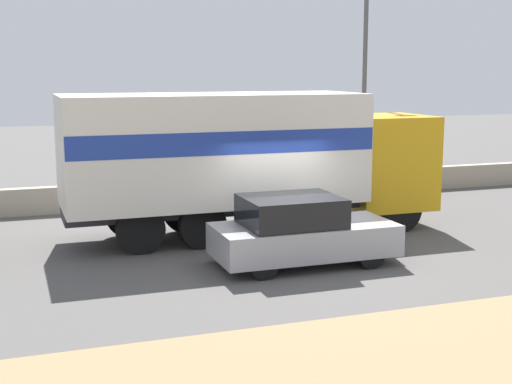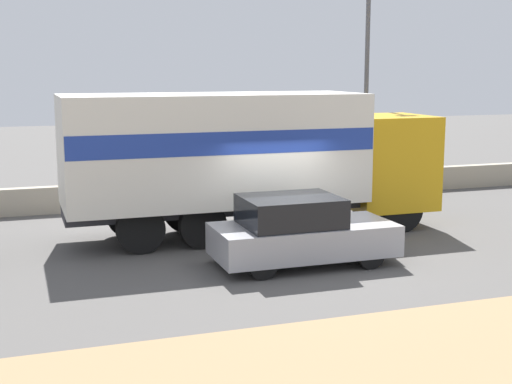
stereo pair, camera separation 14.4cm
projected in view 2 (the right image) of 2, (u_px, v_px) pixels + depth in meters
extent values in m
plane|color=#514F4C|center=(298.00, 261.00, 15.34)|extent=(80.00, 80.00, 0.00)
cube|color=#A39984|center=(211.00, 191.00, 21.91)|extent=(60.00, 0.35, 0.77)
cylinder|color=#4C4C51|center=(367.00, 73.00, 21.92)|extent=(0.14, 0.14, 7.93)
cube|color=gold|center=(386.00, 161.00, 18.69)|extent=(2.15, 2.12, 2.40)
cube|color=black|center=(421.00, 142.00, 18.95)|extent=(0.06, 1.80, 1.06)
cube|color=#2D2D33|center=(215.00, 206.00, 17.36)|extent=(7.18, 1.43, 0.25)
cube|color=silver|center=(214.00, 148.00, 17.12)|extent=(7.18, 2.59, 2.60)
cube|color=navy|center=(214.00, 138.00, 17.08)|extent=(7.15, 2.61, 0.52)
cylinder|color=black|center=(368.00, 199.00, 19.72)|extent=(1.10, 0.28, 1.10)
cylinder|color=black|center=(401.00, 211.00, 18.06)|extent=(1.10, 0.28, 1.10)
cylinder|color=black|center=(128.00, 214.00, 17.61)|extent=(1.10, 0.28, 1.10)
cylinder|color=black|center=(140.00, 229.00, 15.94)|extent=(1.10, 0.28, 1.10)
cylinder|color=black|center=(185.00, 210.00, 18.06)|extent=(1.10, 0.28, 1.10)
cylinder|color=black|center=(203.00, 225.00, 16.40)|extent=(1.10, 0.28, 1.10)
cube|color=#9E9EA3|center=(304.00, 239.00, 15.04)|extent=(3.83, 1.73, 0.65)
cube|color=black|center=(290.00, 211.00, 14.83)|extent=(1.99, 1.60, 0.61)
cylinder|color=black|center=(339.00, 239.00, 16.16)|extent=(0.58, 0.20, 0.58)
cylinder|color=black|center=(370.00, 255.00, 14.76)|extent=(0.58, 0.20, 0.58)
cylinder|color=black|center=(240.00, 247.00, 15.40)|extent=(0.58, 0.20, 0.58)
cylinder|color=black|center=(262.00, 265.00, 14.01)|extent=(0.58, 0.20, 0.58)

